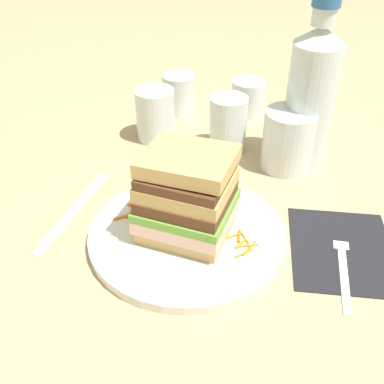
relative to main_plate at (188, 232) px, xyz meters
name	(u,v)px	position (x,y,z in m)	size (l,w,h in m)	color
ground_plane	(201,240)	(0.02, 0.00, -0.01)	(3.00, 3.00, 0.00)	tan
main_plate	(188,232)	(0.00, 0.00, 0.00)	(0.27, 0.27, 0.01)	white
sandwich	(188,195)	(0.00, 0.00, 0.06)	(0.13, 0.12, 0.12)	tan
carrot_shred_0	(141,221)	(-0.07, 0.00, 0.01)	(0.00, 0.00, 0.03)	orange
carrot_shred_1	(137,212)	(-0.08, 0.02, 0.01)	(0.00, 0.00, 0.02)	orange
carrot_shred_2	(153,214)	(-0.05, 0.02, 0.01)	(0.00, 0.00, 0.03)	orange
carrot_shred_3	(132,211)	(-0.08, 0.02, 0.01)	(0.00, 0.00, 0.03)	orange
carrot_shred_4	(141,217)	(-0.07, 0.01, 0.01)	(0.00, 0.00, 0.03)	orange
carrot_shred_5	(134,206)	(-0.09, 0.03, 0.01)	(0.00, 0.00, 0.02)	orange
carrot_shred_6	(150,210)	(-0.06, 0.03, 0.01)	(0.00, 0.00, 0.03)	orange
carrot_shred_7	(120,217)	(-0.10, 0.00, 0.01)	(0.00, 0.00, 0.02)	orange
carrot_shred_8	(239,237)	(0.07, 0.00, 0.01)	(0.00, 0.00, 0.02)	orange
carrot_shred_9	(233,235)	(0.06, 0.00, 0.01)	(0.00, 0.00, 0.02)	orange
carrot_shred_10	(248,245)	(0.08, -0.02, 0.01)	(0.00, 0.00, 0.03)	orange
carrot_shred_11	(241,243)	(0.07, -0.02, 0.01)	(0.00, 0.00, 0.02)	orange
carrot_shred_12	(245,237)	(0.08, 0.00, 0.01)	(0.00, 0.00, 0.03)	orange
carrot_shred_13	(249,248)	(0.09, -0.02, 0.01)	(0.00, 0.00, 0.03)	orange
carrot_shred_14	(244,253)	(0.08, -0.03, 0.01)	(0.00, 0.00, 0.03)	orange
napkin_dark	(342,249)	(0.21, 0.01, -0.01)	(0.13, 0.16, 0.00)	black
fork	(343,259)	(0.21, -0.01, 0.00)	(0.02, 0.17, 0.00)	silver
knife	(71,213)	(-0.18, 0.01, -0.01)	(0.04, 0.20, 0.00)	silver
juice_glass	(288,143)	(0.12, 0.21, 0.04)	(0.08, 0.08, 0.10)	white
water_bottle	(311,95)	(0.15, 0.24, 0.11)	(0.08, 0.08, 0.27)	silver
empty_tumbler_0	(248,98)	(0.04, 0.39, 0.03)	(0.07, 0.07, 0.07)	silver
empty_tumbler_1	(226,123)	(0.02, 0.25, 0.04)	(0.06, 0.06, 0.10)	silver
empty_tumbler_2	(155,115)	(-0.11, 0.26, 0.04)	(0.07, 0.07, 0.09)	silver
empty_tumbler_3	(179,93)	(-0.10, 0.37, 0.03)	(0.06, 0.06, 0.08)	silver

